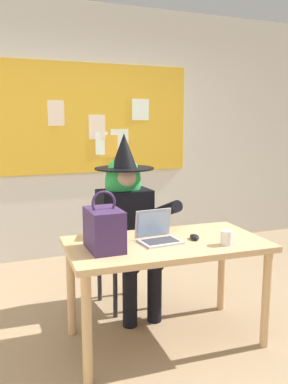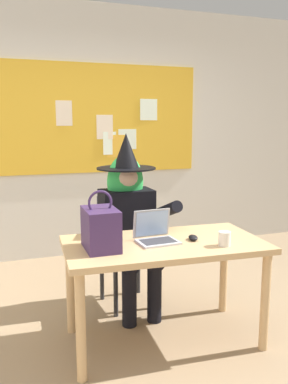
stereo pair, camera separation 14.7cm
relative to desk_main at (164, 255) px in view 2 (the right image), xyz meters
The scene contains 9 objects.
ground_plane 0.62m from the desk_main, 111.15° to the right, with size 24.00×24.00×0.00m, color #937A5B.
wall_back_bulletin 2.24m from the desk_main, 90.60° to the left, with size 6.09×2.28×2.79m.
desk_main is the anchor object (origin of this frame).
chair_at_desk 0.73m from the desk_main, 96.16° to the left, with size 0.46×0.46×0.90m.
person_costumed 0.62m from the desk_main, 96.61° to the left, with size 0.60×0.70×1.42m.
laptop 0.15m from the desk_main, 151.19° to the left, with size 0.28×0.24×0.21m.
computer_mouse 0.23m from the desk_main, ahead, with size 0.06×0.10×0.03m, color black.
handbag 0.49m from the desk_main, behind, with size 0.20×0.30×0.38m.
coffee_mug 0.42m from the desk_main, 32.34° to the right, with size 0.08×0.08×0.10m, color silver.
Camera 2 is at (-0.95, -2.35, 1.50)m, focal length 37.46 mm.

